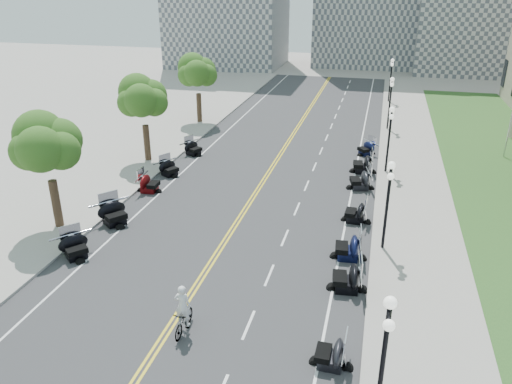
# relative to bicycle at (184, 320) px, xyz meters

# --- Properties ---
(ground) EXTENTS (160.00, 160.00, 0.00)m
(ground) POSITION_rel_bicycle_xyz_m (-0.70, 5.06, -0.57)
(ground) COLOR gray
(road) EXTENTS (16.00, 90.00, 0.01)m
(road) POSITION_rel_bicycle_xyz_m (-0.70, 15.06, -0.56)
(road) COLOR #333335
(road) RESTS_ON ground
(centerline_yellow_a) EXTENTS (0.12, 90.00, 0.00)m
(centerline_yellow_a) POSITION_rel_bicycle_xyz_m (-0.82, 15.06, -0.56)
(centerline_yellow_a) COLOR yellow
(centerline_yellow_a) RESTS_ON road
(centerline_yellow_b) EXTENTS (0.12, 90.00, 0.00)m
(centerline_yellow_b) POSITION_rel_bicycle_xyz_m (-0.58, 15.06, -0.56)
(centerline_yellow_b) COLOR yellow
(centerline_yellow_b) RESTS_ON road
(edge_line_north) EXTENTS (0.12, 90.00, 0.00)m
(edge_line_north) POSITION_rel_bicycle_xyz_m (5.70, 15.06, -0.56)
(edge_line_north) COLOR white
(edge_line_north) RESTS_ON road
(edge_line_south) EXTENTS (0.12, 90.00, 0.00)m
(edge_line_south) POSITION_rel_bicycle_xyz_m (-7.10, 15.06, -0.56)
(edge_line_south) COLOR white
(edge_line_south) RESTS_ON road
(lane_dash_5) EXTENTS (0.12, 2.00, 0.00)m
(lane_dash_5) POSITION_rel_bicycle_xyz_m (2.50, 1.06, -0.56)
(lane_dash_5) COLOR white
(lane_dash_5) RESTS_ON road
(lane_dash_6) EXTENTS (0.12, 2.00, 0.00)m
(lane_dash_6) POSITION_rel_bicycle_xyz_m (2.50, 5.06, -0.56)
(lane_dash_6) COLOR white
(lane_dash_6) RESTS_ON road
(lane_dash_7) EXTENTS (0.12, 2.00, 0.00)m
(lane_dash_7) POSITION_rel_bicycle_xyz_m (2.50, 9.06, -0.56)
(lane_dash_7) COLOR white
(lane_dash_7) RESTS_ON road
(lane_dash_8) EXTENTS (0.12, 2.00, 0.00)m
(lane_dash_8) POSITION_rel_bicycle_xyz_m (2.50, 13.06, -0.56)
(lane_dash_8) COLOR white
(lane_dash_8) RESTS_ON road
(lane_dash_9) EXTENTS (0.12, 2.00, 0.00)m
(lane_dash_9) POSITION_rel_bicycle_xyz_m (2.50, 17.06, -0.56)
(lane_dash_9) COLOR white
(lane_dash_9) RESTS_ON road
(lane_dash_10) EXTENTS (0.12, 2.00, 0.00)m
(lane_dash_10) POSITION_rel_bicycle_xyz_m (2.50, 21.06, -0.56)
(lane_dash_10) COLOR white
(lane_dash_10) RESTS_ON road
(lane_dash_11) EXTENTS (0.12, 2.00, 0.00)m
(lane_dash_11) POSITION_rel_bicycle_xyz_m (2.50, 25.06, -0.56)
(lane_dash_11) COLOR white
(lane_dash_11) RESTS_ON road
(lane_dash_12) EXTENTS (0.12, 2.00, 0.00)m
(lane_dash_12) POSITION_rel_bicycle_xyz_m (2.50, 29.06, -0.56)
(lane_dash_12) COLOR white
(lane_dash_12) RESTS_ON road
(lane_dash_13) EXTENTS (0.12, 2.00, 0.00)m
(lane_dash_13) POSITION_rel_bicycle_xyz_m (2.50, 33.06, -0.56)
(lane_dash_13) COLOR white
(lane_dash_13) RESTS_ON road
(lane_dash_14) EXTENTS (0.12, 2.00, 0.00)m
(lane_dash_14) POSITION_rel_bicycle_xyz_m (2.50, 37.06, -0.56)
(lane_dash_14) COLOR white
(lane_dash_14) RESTS_ON road
(lane_dash_15) EXTENTS (0.12, 2.00, 0.00)m
(lane_dash_15) POSITION_rel_bicycle_xyz_m (2.50, 41.06, -0.56)
(lane_dash_15) COLOR white
(lane_dash_15) RESTS_ON road
(lane_dash_16) EXTENTS (0.12, 2.00, 0.00)m
(lane_dash_16) POSITION_rel_bicycle_xyz_m (2.50, 45.06, -0.56)
(lane_dash_16) COLOR white
(lane_dash_16) RESTS_ON road
(lane_dash_17) EXTENTS (0.12, 2.00, 0.00)m
(lane_dash_17) POSITION_rel_bicycle_xyz_m (2.50, 49.06, -0.56)
(lane_dash_17) COLOR white
(lane_dash_17) RESTS_ON road
(lane_dash_18) EXTENTS (0.12, 2.00, 0.00)m
(lane_dash_18) POSITION_rel_bicycle_xyz_m (2.50, 53.06, -0.56)
(lane_dash_18) COLOR white
(lane_dash_18) RESTS_ON road
(lane_dash_19) EXTENTS (0.12, 2.00, 0.00)m
(lane_dash_19) POSITION_rel_bicycle_xyz_m (2.50, 57.06, -0.56)
(lane_dash_19) COLOR white
(lane_dash_19) RESTS_ON road
(sidewalk_north) EXTENTS (5.00, 90.00, 0.15)m
(sidewalk_north) POSITION_rel_bicycle_xyz_m (9.80, 15.06, -0.49)
(sidewalk_north) COLOR #9E9991
(sidewalk_north) RESTS_ON ground
(sidewalk_south) EXTENTS (5.00, 90.00, 0.15)m
(sidewalk_south) POSITION_rel_bicycle_xyz_m (-11.20, 15.06, -0.49)
(sidewalk_south) COLOR #9E9991
(sidewalk_south) RESTS_ON ground
(lawn) EXTENTS (9.00, 60.00, 0.10)m
(lawn) POSITION_rel_bicycle_xyz_m (16.80, 23.06, -0.52)
(lawn) COLOR #356023
(lawn) RESTS_ON ground
(street_lamp_1) EXTENTS (0.50, 1.20, 4.90)m
(street_lamp_1) POSITION_rel_bicycle_xyz_m (7.90, -2.94, 2.03)
(street_lamp_1) COLOR black
(street_lamp_1) RESTS_ON sidewalk_north
(street_lamp_2) EXTENTS (0.50, 1.20, 4.90)m
(street_lamp_2) POSITION_rel_bicycle_xyz_m (7.90, 9.06, 2.03)
(street_lamp_2) COLOR black
(street_lamp_2) RESTS_ON sidewalk_north
(street_lamp_3) EXTENTS (0.50, 1.20, 4.90)m
(street_lamp_3) POSITION_rel_bicycle_xyz_m (7.90, 21.06, 2.03)
(street_lamp_3) COLOR black
(street_lamp_3) RESTS_ON sidewalk_north
(street_lamp_4) EXTENTS (0.50, 1.20, 4.90)m
(street_lamp_4) POSITION_rel_bicycle_xyz_m (7.90, 33.06, 2.03)
(street_lamp_4) COLOR black
(street_lamp_4) RESTS_ON sidewalk_north
(street_lamp_5) EXTENTS (0.50, 1.20, 4.90)m
(street_lamp_5) POSITION_rel_bicycle_xyz_m (7.90, 45.06, 2.03)
(street_lamp_5) COLOR black
(street_lamp_5) RESTS_ON sidewalk_north
(tree_2) EXTENTS (4.80, 4.80, 9.20)m
(tree_2) POSITION_rel_bicycle_xyz_m (-10.70, 7.06, 4.18)
(tree_2) COLOR #235619
(tree_2) RESTS_ON sidewalk_south
(tree_3) EXTENTS (4.80, 4.80, 9.20)m
(tree_3) POSITION_rel_bicycle_xyz_m (-10.70, 19.06, 4.18)
(tree_3) COLOR #235619
(tree_3) RESTS_ON sidewalk_south
(tree_4) EXTENTS (4.80, 4.80, 9.20)m
(tree_4) POSITION_rel_bicycle_xyz_m (-10.70, 31.06, 4.18)
(tree_4) COLOR #235619
(tree_4) RESTS_ON sidewalk_south
(motorcycle_n_4) EXTENTS (1.84, 1.84, 1.26)m
(motorcycle_n_4) POSITION_rel_bicycle_xyz_m (6.14, -0.49, 0.06)
(motorcycle_n_4) COLOR black
(motorcycle_n_4) RESTS_ON road
(motorcycle_n_5) EXTENTS (2.30, 2.30, 1.46)m
(motorcycle_n_5) POSITION_rel_bicycle_xyz_m (6.31, 4.75, 0.16)
(motorcycle_n_5) COLOR black
(motorcycle_n_5) RESTS_ON road
(motorcycle_n_6) EXTENTS (2.23, 2.23, 1.45)m
(motorcycle_n_6) POSITION_rel_bicycle_xyz_m (6.13, 7.71, 0.16)
(motorcycle_n_6) COLOR black
(motorcycle_n_6) RESTS_ON road
(motorcycle_n_7) EXTENTS (2.08, 2.08, 1.37)m
(motorcycle_n_7) POSITION_rel_bicycle_xyz_m (6.24, 12.18, 0.12)
(motorcycle_n_7) COLOR black
(motorcycle_n_7) RESTS_ON road
(motorcycle_n_8) EXTENTS (2.52, 2.52, 1.47)m
(motorcycle_n_8) POSITION_rel_bicycle_xyz_m (6.19, 17.45, 0.17)
(motorcycle_n_8) COLOR black
(motorcycle_n_8) RESTS_ON road
(motorcycle_n_9) EXTENTS (2.39, 2.39, 1.53)m
(motorcycle_n_9) POSITION_rel_bicycle_xyz_m (6.19, 20.76, 0.20)
(motorcycle_n_9) COLOR black
(motorcycle_n_9) RESTS_ON road
(motorcycle_n_10) EXTENTS (2.53, 2.53, 1.26)m
(motorcycle_n_10) POSITION_rel_bicycle_xyz_m (6.25, 24.97, 0.06)
(motorcycle_n_10) COLOR black
(motorcycle_n_10) RESTS_ON road
(motorcycle_s_5) EXTENTS (2.76, 2.76, 1.37)m
(motorcycle_s_5) POSITION_rel_bicycle_xyz_m (-7.81, 4.24, 0.12)
(motorcycle_s_5) COLOR black
(motorcycle_s_5) RESTS_ON road
(motorcycle_s_6) EXTENTS (3.06, 3.06, 1.53)m
(motorcycle_s_6) POSITION_rel_bicycle_xyz_m (-7.77, 8.28, 0.20)
(motorcycle_s_6) COLOR black
(motorcycle_s_6) RESTS_ON road
(motorcycle_s_7) EXTENTS (2.02, 2.02, 1.35)m
(motorcycle_s_7) POSITION_rel_bicycle_xyz_m (-7.89, 13.35, 0.11)
(motorcycle_s_7) COLOR #590A0C
(motorcycle_s_7) RESTS_ON road
(motorcycle_s_8) EXTENTS (2.50, 2.50, 1.28)m
(motorcycle_s_8) POSITION_rel_bicycle_xyz_m (-7.77, 16.54, 0.07)
(motorcycle_s_8) COLOR black
(motorcycle_s_8) RESTS_ON road
(motorcycle_s_9) EXTENTS (2.44, 2.44, 1.27)m
(motorcycle_s_9) POSITION_rel_bicycle_xyz_m (-7.73, 21.46, 0.07)
(motorcycle_s_9) COLOR black
(motorcycle_s_9) RESTS_ON road
(bicycle) EXTENTS (0.54, 1.89, 1.13)m
(bicycle) POSITION_rel_bicycle_xyz_m (0.00, 0.00, 0.00)
(bicycle) COLOR #A51414
(bicycle) RESTS_ON road
(cyclist_rider) EXTENTS (0.69, 0.46, 1.91)m
(cyclist_rider) POSITION_rel_bicycle_xyz_m (0.00, 0.00, 1.52)
(cyclist_rider) COLOR white
(cyclist_rider) RESTS_ON bicycle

